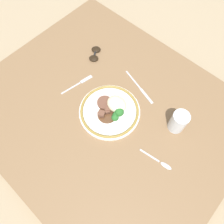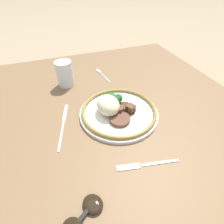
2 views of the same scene
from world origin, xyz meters
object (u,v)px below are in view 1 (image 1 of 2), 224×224
object	(u,v)px
juice_glass	(178,122)
knife	(140,88)
fork	(80,83)
sunglasses	(95,54)
spoon	(162,163)
plate	(111,109)

from	to	relation	value
juice_glass	knife	xyz separation A→B (m)	(-0.24, 0.05, -0.05)
fork	sunglasses	size ratio (longest dim) A/B	1.54
sunglasses	spoon	bearing A→B (deg)	-52.84
juice_glass	sunglasses	world-z (taller)	juice_glass
juice_glass	fork	xyz separation A→B (m)	(-0.48, -0.13, -0.05)
juice_glass	fork	distance (m)	0.50
fork	knife	world-z (taller)	same
fork	knife	bearing A→B (deg)	-41.77
juice_glass	knife	bearing A→B (deg)	168.27
fork	sunglasses	world-z (taller)	sunglasses
sunglasses	juice_glass	bearing A→B (deg)	-37.90
plate	knife	size ratio (longest dim) A/B	1.30
plate	juice_glass	distance (m)	0.29
juice_glass	fork	bearing A→B (deg)	-165.23
juice_glass	spoon	world-z (taller)	juice_glass
spoon	sunglasses	xyz separation A→B (m)	(-0.60, 0.22, 0.01)
spoon	sunglasses	distance (m)	0.64
spoon	plate	bearing A→B (deg)	164.86
knife	juice_glass	bearing A→B (deg)	3.33
spoon	sunglasses	bearing A→B (deg)	151.08
knife	spoon	world-z (taller)	spoon
fork	spoon	xyz separation A→B (m)	(0.53, -0.05, 0.00)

